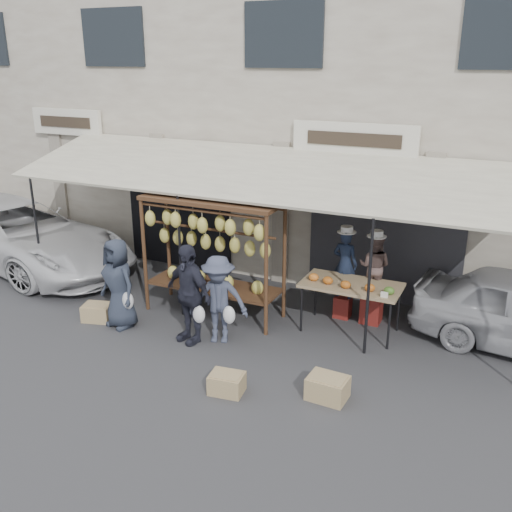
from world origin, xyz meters
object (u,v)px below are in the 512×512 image
Objects in this scene: vendor_left at (345,264)px; van at (12,217)px; customer_left at (118,283)px; crate_near_a at (227,383)px; vendor_right at (375,266)px; customer_mid at (188,293)px; customer_right at (219,300)px; crate_near_b at (328,388)px; banana_rack at (211,235)px; produce_table at (351,286)px; crate_far at (98,312)px.

vendor_left is 8.06m from van.
customer_left is 0.33× the size of van.
crate_near_a is 0.10× the size of van.
vendor_right is 8.60m from van.
vendor_right is at bearing 55.33° from customer_mid.
customer_right is (1.89, 0.24, -0.05)m from customer_left.
crate_near_b is at bearing -39.42° from customer_right.
vendor_left is at bearing 22.46° from banana_rack.
crate_far is at bearing -160.65° from produce_table.
crate_far is (-4.66, 0.63, -0.01)m from crate_near_b.
customer_mid is (1.42, 0.05, 0.05)m from customer_left.
van is at bearing 163.97° from crate_near_b.
banana_rack is at bearing 32.33° from crate_far.
customer_mid is 3.58× the size of crate_near_a.
produce_table is at bearing 8.57° from banana_rack.
crate_near_b is (0.61, -2.70, -0.88)m from vendor_left.
banana_rack is 3.64m from crate_near_b.
customer_left is at bearing 158.00° from crate_near_a.
crate_near_a is (0.86, -1.35, -0.62)m from customer_right.
crate_near_a is 7.93m from van.
customer_mid is (0.16, -1.09, -0.70)m from banana_rack.
banana_rack is 2.21× the size of vendor_right.
customer_right is (-1.90, -1.28, -0.10)m from produce_table.
vendor_left reaches higher than produce_table.
produce_table is 0.65m from vendor_right.
customer_left is at bearing -98.28° from van.
banana_rack is at bearing 148.28° from crate_near_b.
crate_near_a is 1.45m from crate_near_b.
crate_far is at bearing 161.41° from crate_near_a.
banana_rack is 4.70× the size of crate_near_b.
banana_rack is at bearing 123.61° from crate_near_a.
crate_near_b is (1.37, 0.48, 0.02)m from crate_near_a.
customer_right is 3.17× the size of crate_near_a.
crate_far is (-0.54, -0.00, -0.67)m from customer_left.
customer_left is at bearing 36.24° from vendor_left.
banana_rack reaches higher than customer_right.
banana_rack is 2.98m from vendor_right.
customer_mid is 0.51m from customer_right.
vendor_right is at bearing 67.93° from crate_near_a.
vendor_left is at bearing 61.67° from customer_mid.
van is (-5.81, 0.72, -0.53)m from banana_rack.
produce_table is at bearing 49.45° from customer_mid.
banana_rack is 1.85m from customer_left.
customer_left is 3.22× the size of crate_far.
van is (-4.55, 1.86, 0.22)m from customer_left.
crate_far is at bearing -160.86° from customer_mid.
vendor_right is at bearing 91.58° from crate_near_b.
crate_near_b is (0.07, -2.71, -0.92)m from vendor_right.
produce_table is at bearing 98.76° from crate_near_b.
produce_table is at bearing 68.49° from crate_near_a.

